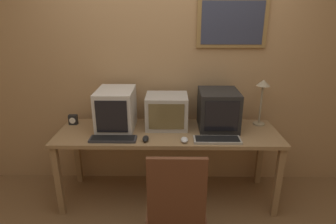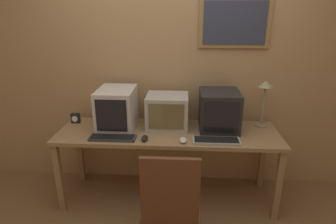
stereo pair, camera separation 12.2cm
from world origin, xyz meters
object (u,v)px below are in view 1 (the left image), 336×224
(monitor_left, at_px, (116,109))
(monitor_center, at_px, (167,111))
(mouse_far_corner, at_px, (184,140))
(desk_lamp, at_px, (262,91))
(office_chair, at_px, (176,215))
(keyboard_main, at_px, (113,139))
(mouse_near_keyboard, at_px, (146,139))
(desk_clock, at_px, (73,120))
(keyboard_side, at_px, (217,140))
(monitor_right, at_px, (218,110))

(monitor_left, xyz_separation_m, monitor_center, (0.49, 0.06, -0.03))
(mouse_far_corner, height_order, desk_lamp, desk_lamp)
(mouse_far_corner, distance_m, office_chair, 0.67)
(keyboard_main, bearing_deg, office_chair, -46.40)
(keyboard_main, distance_m, mouse_far_corner, 0.64)
(mouse_near_keyboard, bearing_deg, keyboard_main, 178.62)
(monitor_left, relative_size, keyboard_main, 1.07)
(mouse_near_keyboard, height_order, mouse_far_corner, mouse_near_keyboard)
(office_chair, bearing_deg, desk_lamp, 48.75)
(desk_lamp, bearing_deg, office_chair, -131.25)
(monitor_left, distance_m, desk_clock, 0.50)
(mouse_near_keyboard, relative_size, office_chair, 0.12)
(monitor_left, height_order, office_chair, monitor_left)
(monitor_center, xyz_separation_m, desk_lamp, (0.95, 0.06, 0.19))
(mouse_far_corner, bearing_deg, monitor_center, 114.46)
(mouse_far_corner, bearing_deg, desk_lamp, 28.08)
(mouse_far_corner, xyz_separation_m, desk_lamp, (0.78, 0.42, 0.33))
(keyboard_side, distance_m, mouse_near_keyboard, 0.64)
(monitor_left, relative_size, desk_clock, 4.45)
(keyboard_side, bearing_deg, keyboard_main, 179.55)
(monitor_right, xyz_separation_m, desk_lamp, (0.44, 0.08, 0.16))
(monitor_right, bearing_deg, mouse_far_corner, -135.72)
(keyboard_main, relative_size, desk_clock, 4.15)
(monitor_left, bearing_deg, mouse_far_corner, -24.72)
(mouse_near_keyboard, bearing_deg, monitor_left, 137.44)
(monitor_left, xyz_separation_m, office_chair, (0.57, -0.87, -0.53))
(keyboard_side, relative_size, office_chair, 0.43)
(keyboard_side, bearing_deg, monitor_center, 143.53)
(monitor_right, height_order, desk_clock, monitor_right)
(monitor_left, bearing_deg, mouse_near_keyboard, -42.56)
(mouse_near_keyboard, xyz_separation_m, desk_clock, (-0.78, 0.38, 0.03))
(keyboard_side, distance_m, office_chair, 0.77)
(desk_clock, relative_size, office_chair, 0.10)
(keyboard_main, distance_m, desk_lamp, 1.52)
(monitor_right, distance_m, office_chair, 1.12)
(mouse_far_corner, relative_size, desk_clock, 1.02)
(monitor_center, distance_m, desk_lamp, 0.97)
(monitor_center, relative_size, mouse_far_corner, 3.92)
(monitor_center, distance_m, keyboard_side, 0.59)
(office_chair, bearing_deg, desk_clock, 137.34)
(keyboard_side, bearing_deg, mouse_near_keyboard, 179.98)
(monitor_right, relative_size, desk_lamp, 0.89)
(monitor_right, bearing_deg, keyboard_side, -98.66)
(monitor_right, xyz_separation_m, keyboard_side, (-0.05, -0.32, -0.18))
(monitor_right, bearing_deg, mouse_near_keyboard, -155.37)
(monitor_left, height_order, monitor_right, monitor_left)
(monitor_left, height_order, desk_lamp, desk_lamp)
(keyboard_side, bearing_deg, mouse_far_corner, -176.43)
(mouse_far_corner, bearing_deg, keyboard_main, 177.70)
(mouse_near_keyboard, distance_m, office_chair, 0.73)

